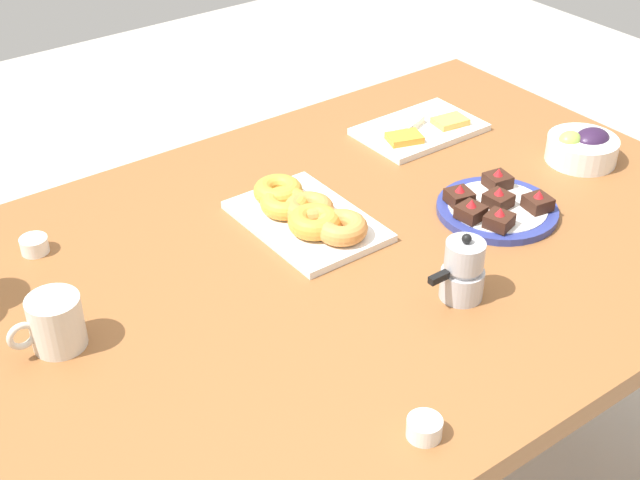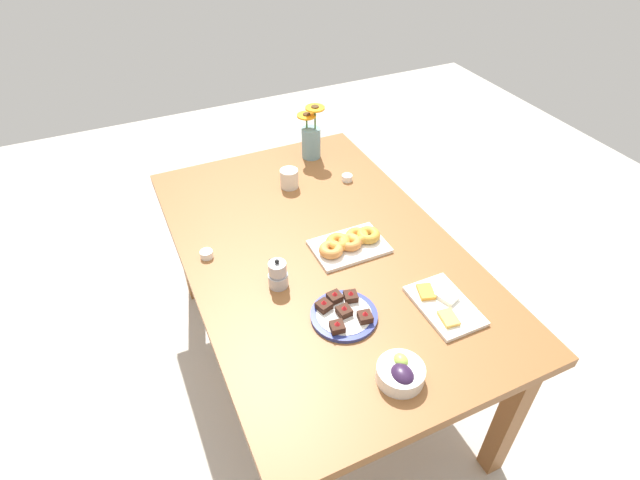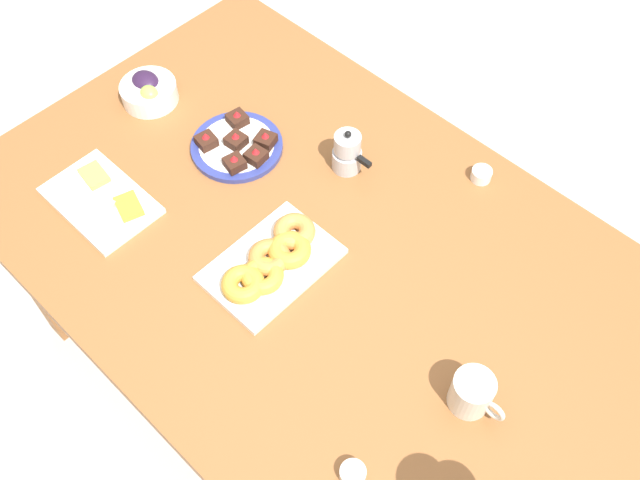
# 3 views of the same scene
# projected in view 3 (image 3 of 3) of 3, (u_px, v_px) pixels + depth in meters

# --- Properties ---
(ground_plane) EXTENTS (6.00, 6.00, 0.00)m
(ground_plane) POSITION_uv_depth(u_px,v_px,m) (320.00, 385.00, 2.17)
(ground_plane) COLOR #B7B2A8
(dining_table) EXTENTS (1.60, 1.00, 0.74)m
(dining_table) POSITION_uv_depth(u_px,v_px,m) (320.00, 271.00, 1.63)
(dining_table) COLOR brown
(dining_table) RESTS_ON ground_plane
(coffee_mug) EXTENTS (0.12, 0.08, 0.09)m
(coffee_mug) POSITION_uv_depth(u_px,v_px,m) (472.00, 393.00, 1.32)
(coffee_mug) COLOR beige
(coffee_mug) RESTS_ON dining_table
(grape_bowl) EXTENTS (0.14, 0.14, 0.07)m
(grape_bowl) POSITION_uv_depth(u_px,v_px,m) (149.00, 91.00, 1.79)
(grape_bowl) COLOR white
(grape_bowl) RESTS_ON dining_table
(cheese_platter) EXTENTS (0.26, 0.17, 0.03)m
(cheese_platter) POSITION_uv_depth(u_px,v_px,m) (102.00, 200.00, 1.62)
(cheese_platter) COLOR white
(cheese_platter) RESTS_ON dining_table
(croissant_platter) EXTENTS (0.19, 0.29, 0.05)m
(croissant_platter) POSITION_uv_depth(u_px,v_px,m) (272.00, 261.00, 1.51)
(croissant_platter) COLOR white
(croissant_platter) RESTS_ON dining_table
(jam_cup_honey) EXTENTS (0.05, 0.05, 0.03)m
(jam_cup_honey) POSITION_uv_depth(u_px,v_px,m) (353.00, 474.00, 1.27)
(jam_cup_honey) COLOR white
(jam_cup_honey) RESTS_ON dining_table
(jam_cup_berry) EXTENTS (0.05, 0.05, 0.03)m
(jam_cup_berry) POSITION_uv_depth(u_px,v_px,m) (481.00, 174.00, 1.66)
(jam_cup_berry) COLOR white
(jam_cup_berry) RESTS_ON dining_table
(dessert_plate) EXTENTS (0.22, 0.22, 0.05)m
(dessert_plate) POSITION_uv_depth(u_px,v_px,m) (237.00, 145.00, 1.71)
(dessert_plate) COLOR navy
(dessert_plate) RESTS_ON dining_table
(moka_pot) EXTENTS (0.11, 0.07, 0.12)m
(moka_pot) POSITION_uv_depth(u_px,v_px,m) (347.00, 153.00, 1.65)
(moka_pot) COLOR #B7B7BC
(moka_pot) RESTS_ON dining_table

